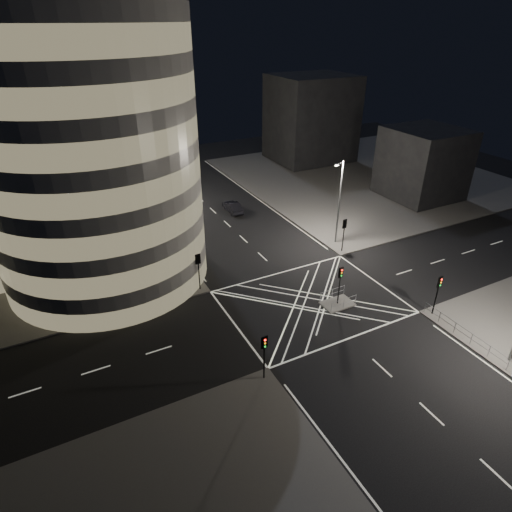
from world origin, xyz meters
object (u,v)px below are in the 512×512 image
central_island (337,304)px  traffic_signal_fr (344,229)px  street_lamp_right_far (339,200)px  traffic_signal_island (340,279)px  traffic_signal_fl (198,265)px  traffic_signal_nl (264,350)px  street_lamp_left_near (173,222)px  street_lamp_left_far (133,173)px  traffic_signal_nr (438,288)px  sedan (233,207)px

central_island → traffic_signal_fr: size_ratio=0.75×
street_lamp_right_far → traffic_signal_island: bearing=-125.3°
central_island → traffic_signal_island: traffic_signal_island is taller
traffic_signal_fl → traffic_signal_nl: bearing=-90.0°
traffic_signal_fl → street_lamp_right_far: size_ratio=0.40×
street_lamp_left_near → street_lamp_left_far: same height
traffic_signal_fl → traffic_signal_nr: same height
street_lamp_left_near → street_lamp_right_far: bearing=-9.0°
traffic_signal_fl → traffic_signal_island: size_ratio=1.00×
traffic_signal_fr → street_lamp_left_far: bearing=128.2°
traffic_signal_fl → street_lamp_left_far: (-0.64, 23.20, 2.63)m
central_island → traffic_signal_fl: bearing=142.5°
traffic_signal_fr → street_lamp_left_far: street_lamp_left_far is taller
traffic_signal_fl → sedan: size_ratio=0.91×
traffic_signal_nr → traffic_signal_fl: bearing=142.3°
traffic_signal_fl → street_lamp_left_near: bearing=97.0°
traffic_signal_island → street_lamp_right_far: bearing=54.7°
street_lamp_left_far → traffic_signal_island: bearing=-70.0°
central_island → sedan: 24.91m
traffic_signal_nr → street_lamp_left_far: (-18.24, 36.80, 2.63)m
traffic_signal_fl → traffic_signal_island: bearing=-37.5°
traffic_signal_fr → traffic_signal_nr: bearing=-90.0°
central_island → traffic_signal_nl: traffic_signal_nl is taller
street_lamp_right_far → sedan: street_lamp_right_far is taller
traffic_signal_nr → street_lamp_left_near: bearing=134.1°
street_lamp_left_far → street_lamp_right_far: (18.87, -21.00, 0.00)m
traffic_signal_fl → traffic_signal_nr: (17.60, -13.60, 0.00)m
street_lamp_left_far → street_lamp_right_far: bearing=-48.1°
traffic_signal_nr → street_lamp_left_near: 26.32m
central_island → street_lamp_left_near: street_lamp_left_near is taller
traffic_signal_fr → traffic_signal_nr: size_ratio=1.00×
central_island → traffic_signal_nl: bearing=-153.9°
traffic_signal_fr → street_lamp_left_near: bearing=164.1°
traffic_signal_fl → traffic_signal_nl: 13.60m
street_lamp_left_far → traffic_signal_fr: bearing=-51.8°
traffic_signal_nl → street_lamp_right_far: bearing=40.9°
traffic_signal_fl → street_lamp_right_far: bearing=6.9°
traffic_signal_nl → street_lamp_right_far: size_ratio=0.40×
traffic_signal_fr → street_lamp_right_far: 3.48m
street_lamp_right_far → street_lamp_left_near: bearing=171.0°
street_lamp_left_near → traffic_signal_fr: bearing=-15.9°
traffic_signal_fr → street_lamp_right_far: bearing=73.9°
traffic_signal_nr → traffic_signal_island: 8.62m
street_lamp_left_near → street_lamp_left_far: size_ratio=1.00×
street_lamp_right_far → sedan: bearing=116.2°
traffic_signal_fl → traffic_signal_fr: 17.60m
traffic_signal_fr → traffic_signal_nr: 13.60m
street_lamp_left_near → sedan: street_lamp_left_near is taller
traffic_signal_fr → street_lamp_left_near: size_ratio=0.40×
central_island → traffic_signal_fr: traffic_signal_fr is taller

